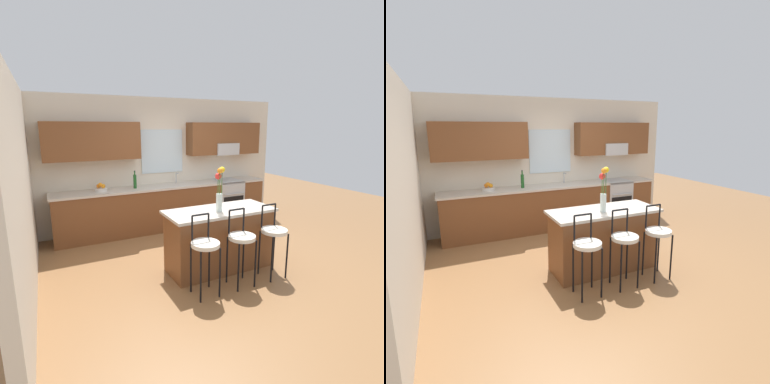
% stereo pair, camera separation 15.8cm
% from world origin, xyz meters
% --- Properties ---
extents(ground_plane, '(14.00, 14.00, 0.00)m').
position_xyz_m(ground_plane, '(0.00, 0.00, 0.00)').
color(ground_plane, olive).
extents(wall_left, '(0.12, 4.60, 2.70)m').
position_xyz_m(wall_left, '(-2.56, 0.30, 1.35)').
color(wall_left, beige).
rests_on(wall_left, ground).
extents(back_wall_assembly, '(5.60, 0.50, 2.70)m').
position_xyz_m(back_wall_assembly, '(0.03, 1.98, 1.51)').
color(back_wall_assembly, beige).
rests_on(back_wall_assembly, ground).
extents(counter_run, '(4.56, 0.64, 0.92)m').
position_xyz_m(counter_run, '(0.00, 1.70, 0.47)').
color(counter_run, brown).
rests_on(counter_run, ground).
extents(sink_faucet, '(0.02, 0.13, 0.23)m').
position_xyz_m(sink_faucet, '(0.26, 1.84, 1.06)').
color(sink_faucet, '#B7BABC').
rests_on(sink_faucet, counter_run).
extents(oven_range, '(0.60, 0.64, 0.92)m').
position_xyz_m(oven_range, '(1.44, 1.68, 0.46)').
color(oven_range, '#B7BABC').
rests_on(oven_range, ground).
extents(kitchen_island, '(1.62, 0.69, 0.92)m').
position_xyz_m(kitchen_island, '(-0.02, -0.39, 0.46)').
color(kitchen_island, brown).
rests_on(kitchen_island, ground).
extents(bar_stool_near, '(0.36, 0.36, 1.04)m').
position_xyz_m(bar_stool_near, '(-0.57, -0.94, 0.64)').
color(bar_stool_near, black).
rests_on(bar_stool_near, ground).
extents(bar_stool_middle, '(0.36, 0.36, 1.04)m').
position_xyz_m(bar_stool_middle, '(-0.02, -0.94, 0.64)').
color(bar_stool_middle, black).
rests_on(bar_stool_middle, ground).
extents(bar_stool_far, '(0.36, 0.36, 1.04)m').
position_xyz_m(bar_stool_far, '(0.53, -0.94, 0.64)').
color(bar_stool_far, black).
rests_on(bar_stool_far, ground).
extents(flower_vase, '(0.14, 0.13, 0.64)m').
position_xyz_m(flower_vase, '(-0.08, -0.46, 1.25)').
color(flower_vase, silver).
rests_on(flower_vase, kitchen_island).
extents(fruit_bowl_oranges, '(0.24, 0.24, 0.16)m').
position_xyz_m(fruit_bowl_oranges, '(-1.36, 1.70, 0.97)').
color(fruit_bowl_oranges, silver).
rests_on(fruit_bowl_oranges, counter_run).
extents(bottle_olive_oil, '(0.06, 0.06, 0.35)m').
position_xyz_m(bottle_olive_oil, '(-0.70, 1.70, 1.06)').
color(bottle_olive_oil, '#1E5923').
rests_on(bottle_olive_oil, counter_run).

